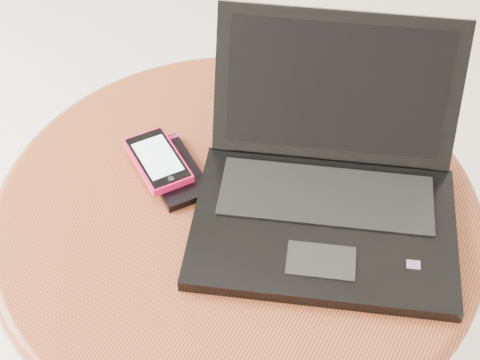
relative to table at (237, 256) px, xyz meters
The scene contains 4 objects.
table is the anchor object (origin of this frame).
laptop 0.18m from the table, 27.12° to the left, with size 0.40×0.39×0.20m.
phone_black 0.15m from the table, behind, with size 0.13×0.12×0.01m.
phone_pink 0.17m from the table, behind, with size 0.12×0.11×0.01m.
Camera 1 is at (0.39, -0.66, 1.21)m, focal length 55.94 mm.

